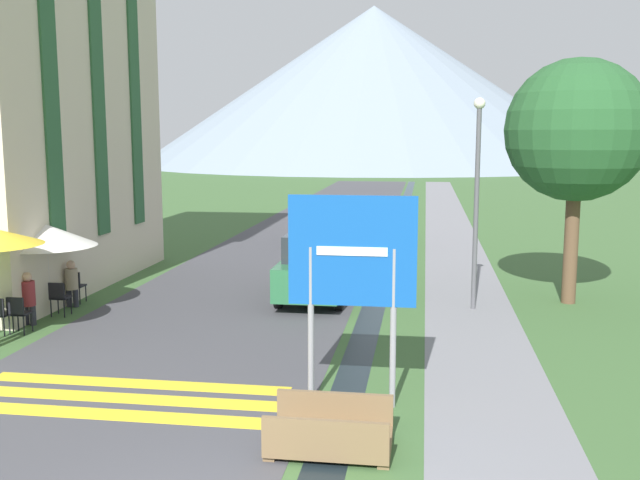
{
  "coord_description": "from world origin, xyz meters",
  "views": [
    {
      "loc": [
        2.43,
        -6.96,
        4.36
      ],
      "look_at": [
        -0.07,
        10.0,
        1.82
      ],
      "focal_mm": 40.0,
      "sensor_mm": 36.0,
      "label": 1
    }
  ],
  "objects_px": {
    "person_seated_far": "(72,281)",
    "streetlamp": "(477,186)",
    "cafe_chair_far_right": "(75,284)",
    "cafe_chair_near_right": "(18,311)",
    "cafe_chair_middle": "(59,296)",
    "tree_by_path": "(577,131)",
    "person_seated_near": "(28,296)",
    "footbridge": "(330,434)",
    "parked_car_near": "(317,264)",
    "parked_car_far": "(349,221)",
    "hotel_building": "(1,51)",
    "cafe_umbrella_middle_white": "(46,235)",
    "road_sign": "(352,268)"
  },
  "relations": [
    {
      "from": "person_seated_far",
      "to": "streetlamp",
      "type": "bearing_deg",
      "value": 7.28
    },
    {
      "from": "cafe_chair_far_right",
      "to": "cafe_chair_near_right",
      "type": "bearing_deg",
      "value": -100.94
    },
    {
      "from": "cafe_chair_middle",
      "to": "tree_by_path",
      "type": "height_order",
      "value": "tree_by_path"
    },
    {
      "from": "person_seated_near",
      "to": "footbridge",
      "type": "bearing_deg",
      "value": -35.49
    },
    {
      "from": "parked_car_near",
      "to": "cafe_chair_middle",
      "type": "relative_size",
      "value": 5.16
    },
    {
      "from": "parked_car_far",
      "to": "person_seated_far",
      "type": "bearing_deg",
      "value": -116.29
    },
    {
      "from": "streetlamp",
      "to": "tree_by_path",
      "type": "relative_size",
      "value": 0.84
    },
    {
      "from": "hotel_building",
      "to": "parked_car_near",
      "type": "bearing_deg",
      "value": -2.45
    },
    {
      "from": "hotel_building",
      "to": "parked_car_far",
      "type": "bearing_deg",
      "value": 47.02
    },
    {
      "from": "footbridge",
      "to": "person_seated_far",
      "type": "relative_size",
      "value": 1.41
    },
    {
      "from": "cafe_chair_near_right",
      "to": "cafe_umbrella_middle_white",
      "type": "distance_m",
      "value": 2.32
    },
    {
      "from": "streetlamp",
      "to": "cafe_chair_middle",
      "type": "bearing_deg",
      "value": -167.25
    },
    {
      "from": "person_seated_far",
      "to": "parked_car_near",
      "type": "bearing_deg",
      "value": 17.93
    },
    {
      "from": "cafe_chair_far_right",
      "to": "person_seated_near",
      "type": "bearing_deg",
      "value": -104.85
    },
    {
      "from": "cafe_umbrella_middle_white",
      "to": "road_sign",
      "type": "bearing_deg",
      "value": -31.49
    },
    {
      "from": "footbridge",
      "to": "cafe_umbrella_middle_white",
      "type": "bearing_deg",
      "value": 139.95
    },
    {
      "from": "footbridge",
      "to": "person_seated_near",
      "type": "bearing_deg",
      "value": 144.51
    },
    {
      "from": "cafe_chair_near_right",
      "to": "tree_by_path",
      "type": "xyz_separation_m",
      "value": [
        12.56,
        4.84,
        3.93
      ]
    },
    {
      "from": "person_seated_near",
      "to": "person_seated_far",
      "type": "bearing_deg",
      "value": 85.78
    },
    {
      "from": "cafe_chair_near_right",
      "to": "cafe_chair_middle",
      "type": "bearing_deg",
      "value": 98.8
    },
    {
      "from": "cafe_chair_middle",
      "to": "footbridge",
      "type": "bearing_deg",
      "value": -43.53
    },
    {
      "from": "road_sign",
      "to": "cafe_chair_middle",
      "type": "bearing_deg",
      "value": 148.48
    },
    {
      "from": "cafe_chair_middle",
      "to": "cafe_umbrella_middle_white",
      "type": "xyz_separation_m",
      "value": [
        -0.38,
        0.23,
        1.43
      ]
    },
    {
      "from": "cafe_chair_far_right",
      "to": "parked_car_near",
      "type": "bearing_deg",
      "value": 0.43
    },
    {
      "from": "road_sign",
      "to": "cafe_chair_near_right",
      "type": "bearing_deg",
      "value": 158.22
    },
    {
      "from": "person_seated_near",
      "to": "tree_by_path",
      "type": "xyz_separation_m",
      "value": [
        12.75,
        4.1,
        3.76
      ]
    },
    {
      "from": "parked_car_near",
      "to": "tree_by_path",
      "type": "bearing_deg",
      "value": 3.16
    },
    {
      "from": "footbridge",
      "to": "cafe_chair_middle",
      "type": "xyz_separation_m",
      "value": [
        -7.45,
        6.35,
        0.29
      ]
    },
    {
      "from": "cafe_chair_middle",
      "to": "cafe_chair_near_right",
      "type": "xyz_separation_m",
      "value": [
        -0.11,
        -1.57,
        0.0
      ]
    },
    {
      "from": "footbridge",
      "to": "person_seated_far",
      "type": "xyz_separation_m",
      "value": [
        -7.61,
        7.31,
        0.44
      ]
    },
    {
      "from": "cafe_chair_far_right",
      "to": "streetlamp",
      "type": "relative_size",
      "value": 0.16
    },
    {
      "from": "parked_car_near",
      "to": "cafe_umbrella_middle_white",
      "type": "distance_m",
      "value": 6.86
    },
    {
      "from": "cafe_chair_middle",
      "to": "streetlamp",
      "type": "height_order",
      "value": "streetlamp"
    },
    {
      "from": "road_sign",
      "to": "cafe_umbrella_middle_white",
      "type": "bearing_deg",
      "value": 148.51
    },
    {
      "from": "footbridge",
      "to": "cafe_chair_middle",
      "type": "relative_size",
      "value": 2.0
    },
    {
      "from": "parked_car_near",
      "to": "cafe_umbrella_middle_white",
      "type": "bearing_deg",
      "value": -156.76
    },
    {
      "from": "parked_car_far",
      "to": "cafe_umbrella_middle_white",
      "type": "relative_size",
      "value": 1.63
    },
    {
      "from": "road_sign",
      "to": "parked_car_far",
      "type": "height_order",
      "value": "road_sign"
    },
    {
      "from": "road_sign",
      "to": "parked_car_far",
      "type": "relative_size",
      "value": 0.87
    },
    {
      "from": "parked_car_far",
      "to": "person_seated_far",
      "type": "height_order",
      "value": "parked_car_far"
    },
    {
      "from": "road_sign",
      "to": "person_seated_near",
      "type": "height_order",
      "value": "road_sign"
    },
    {
      "from": "hotel_building",
      "to": "tree_by_path",
      "type": "relative_size",
      "value": 1.99
    },
    {
      "from": "person_seated_far",
      "to": "streetlamp",
      "type": "distance_m",
      "value": 10.48
    },
    {
      "from": "cafe_umbrella_middle_white",
      "to": "person_seated_far",
      "type": "relative_size",
      "value": 2.0
    },
    {
      "from": "footbridge",
      "to": "cafe_chair_far_right",
      "type": "distance_m",
      "value": 10.88
    },
    {
      "from": "person_seated_near",
      "to": "streetlamp",
      "type": "height_order",
      "value": "streetlamp"
    },
    {
      "from": "cafe_chair_middle",
      "to": "person_seated_near",
      "type": "xyz_separation_m",
      "value": [
        -0.3,
        -0.83,
        0.17
      ]
    },
    {
      "from": "person_seated_far",
      "to": "streetlamp",
      "type": "xyz_separation_m",
      "value": [
        10.11,
        1.29,
        2.44
      ]
    },
    {
      "from": "road_sign",
      "to": "tree_by_path",
      "type": "relative_size",
      "value": 0.55
    },
    {
      "from": "hotel_building",
      "to": "tree_by_path",
      "type": "xyz_separation_m",
      "value": [
        15.6,
        -0.02,
        -2.23
      ]
    }
  ]
}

